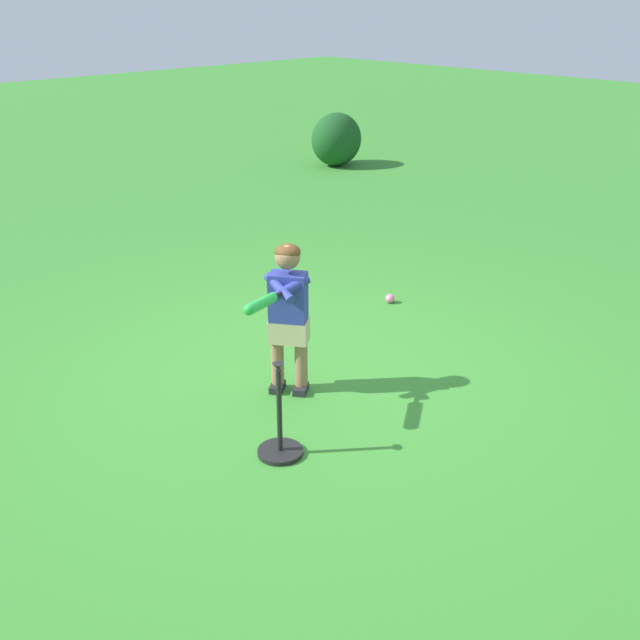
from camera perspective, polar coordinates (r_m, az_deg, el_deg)
ground_plane at (r=5.65m, az=-1.20°, el=-4.04°), size 40.00×40.00×0.00m
child_batter at (r=5.13m, az=-2.50°, el=0.98°), size 0.47×0.74×1.08m
play_ball_by_bucket at (r=6.92m, az=5.25°, el=1.61°), size 0.08×0.08×0.08m
batting_tee at (r=4.69m, az=-3.01°, el=-8.89°), size 0.28×0.28×0.62m
shrub_left_background at (r=12.40m, az=1.24°, el=13.34°), size 0.72×0.85×0.83m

